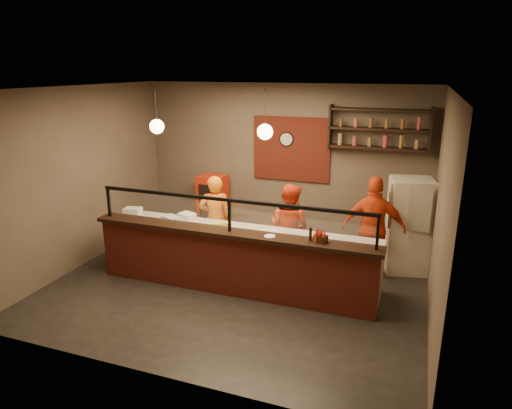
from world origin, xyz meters
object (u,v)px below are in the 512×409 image
at_px(cook_left, 215,219).
at_px(pizza_dough, 268,233).
at_px(cook_mid, 289,228).
at_px(fridge, 409,226).
at_px(cook_right, 374,228).
at_px(pepper_mill, 310,234).
at_px(red_cooler, 213,205).
at_px(condiment_caddy, 321,239).
at_px(wall_clock, 287,139).

relative_size(cook_left, pizza_dough, 3.49).
xyz_separation_m(cook_mid, fridge, (1.96, 0.72, 0.04)).
bearing_deg(cook_left, pizza_dough, 128.83).
height_order(cook_left, cook_right, cook_right).
relative_size(cook_left, cook_right, 0.91).
bearing_deg(pizza_dough, pepper_mill, -31.10).
bearing_deg(pepper_mill, red_cooler, 138.20).
xyz_separation_m(fridge, condiment_caddy, (-1.18, -1.85, 0.27)).
bearing_deg(fridge, condiment_caddy, -135.09).
relative_size(cook_right, condiment_caddy, 9.84).
xyz_separation_m(cook_right, red_cooler, (-3.49, 1.06, -0.25)).
bearing_deg(red_cooler, condiment_caddy, -35.50).
height_order(cook_left, cook_mid, cook_left).
xyz_separation_m(cook_left, red_cooler, (-0.67, 1.32, -0.17)).
bearing_deg(cook_right, condiment_caddy, 60.46).
bearing_deg(fridge, cook_mid, -172.48).
height_order(cook_right, red_cooler, cook_right).
xyz_separation_m(wall_clock, pepper_mill, (1.17, -2.74, -0.94)).
bearing_deg(cook_mid, wall_clock, -53.27).
bearing_deg(pizza_dough, red_cooler, 134.51).
bearing_deg(cook_right, red_cooler, -21.63).
bearing_deg(cook_right, pizza_dough, 24.30).
bearing_deg(pepper_mill, pizza_dough, 148.90).
bearing_deg(cook_left, pepper_mill, 127.05).
bearing_deg(pizza_dough, cook_right, 29.09).
height_order(cook_mid, red_cooler, cook_mid).
xyz_separation_m(cook_right, pepper_mill, (-0.78, -1.37, 0.27)).
bearing_deg(wall_clock, condiment_caddy, -64.19).
relative_size(cook_left, red_cooler, 1.27).
height_order(cook_mid, condiment_caddy, cook_mid).
height_order(wall_clock, cook_right, wall_clock).
bearing_deg(cook_right, wall_clock, -39.84).
distance_m(fridge, condiment_caddy, 2.21).
bearing_deg(condiment_caddy, pepper_mill, -177.46).
height_order(fridge, pepper_mill, fridge).
xyz_separation_m(red_cooler, condiment_caddy, (2.87, -2.42, 0.47)).
height_order(cook_left, pizza_dough, cook_left).
xyz_separation_m(cook_left, cook_mid, (1.42, 0.03, -0.02)).
distance_m(cook_mid, condiment_caddy, 1.41).
distance_m(wall_clock, cook_mid, 2.13).
relative_size(wall_clock, condiment_caddy, 1.66).
height_order(wall_clock, pizza_dough, wall_clock).
relative_size(wall_clock, fridge, 0.18).
distance_m(condiment_caddy, pepper_mill, 0.16).
bearing_deg(condiment_caddy, cook_mid, 124.70).
bearing_deg(pizza_dough, fridge, 32.60).
bearing_deg(cook_mid, pepper_mill, 137.25).
bearing_deg(red_cooler, fridge, -3.38).
relative_size(cook_mid, pepper_mill, 7.88).
xyz_separation_m(fridge, pizza_dough, (-2.14, -1.37, 0.07)).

